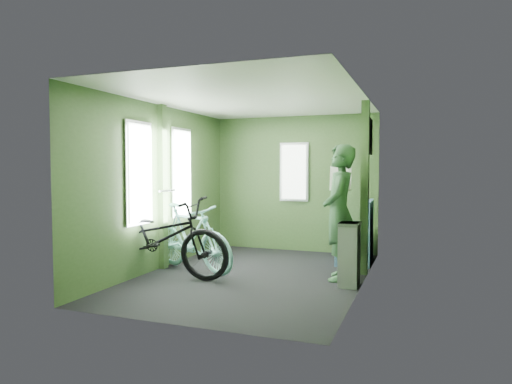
% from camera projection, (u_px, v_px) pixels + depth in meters
% --- Properties ---
extents(room, '(4.00, 4.02, 2.31)m').
position_uv_depth(room, '(252.00, 167.00, 5.97)').
color(room, black).
rests_on(room, ground).
extents(bicycle_black, '(1.97, 0.80, 1.09)m').
position_uv_depth(bicycle_black, '(160.00, 277.00, 5.94)').
color(bicycle_black, black).
rests_on(bicycle_black, ground).
extents(bicycle_mint, '(1.68, 1.12, 1.00)m').
position_uv_depth(bicycle_mint, '(191.00, 271.00, 6.26)').
color(bicycle_mint, '#8DE3DA').
rests_on(bicycle_mint, ground).
extents(passenger, '(0.49, 0.73, 1.71)m').
position_uv_depth(passenger, '(339.00, 212.00, 5.76)').
color(passenger, '#2B4F2E').
rests_on(passenger, ground).
extents(waste_box, '(0.23, 0.32, 0.77)m').
position_uv_depth(waste_box, '(349.00, 254.00, 5.46)').
color(waste_box, slate).
rests_on(waste_box, ground).
extents(bench_seat, '(0.53, 0.91, 0.94)m').
position_uv_depth(bench_seat, '(356.00, 244.00, 6.87)').
color(bench_seat, '#324A69').
rests_on(bench_seat, ground).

